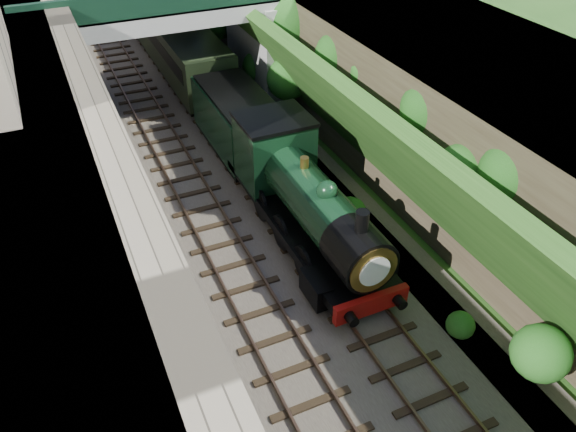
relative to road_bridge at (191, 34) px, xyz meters
The scene contains 11 objects.
trackbed 5.72m from the road_bridge, 103.28° to the right, with size 10.00×90.00×0.20m, color #473F38.
retaining_wall 7.61m from the road_bridge, 148.17° to the right, with size 1.00×90.00×7.00m, color #756B56.
street_plateau_right 9.49m from the road_bridge, 25.06° to the right, with size 8.00×90.00×6.25m, color #262628.
embankment_slope 7.07m from the road_bridge, 53.70° to the right, with size 4.55×90.00×6.36m.
track_left 6.27m from the road_bridge, 126.35° to the right, with size 2.50×90.00×0.20m.
track_right 5.54m from the road_bridge, 86.34° to the right, with size 2.50×90.00×0.20m.
road_bridge is the anchor object (origin of this frame).
tree 5.40m from the road_bridge, 22.21° to the right, with size 3.60×3.80×6.60m.
locomotive 13.82m from the road_bridge, 88.93° to the right, with size 3.10×10.23×3.83m.
tender 6.75m from the road_bridge, 87.67° to the right, with size 2.70×6.00×3.05m.
coach_front 6.64m from the road_bridge, 87.68° to the left, with size 2.90×18.00×3.70m.
Camera 1 is at (-6.56, -5.19, 14.10)m, focal length 35.00 mm.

